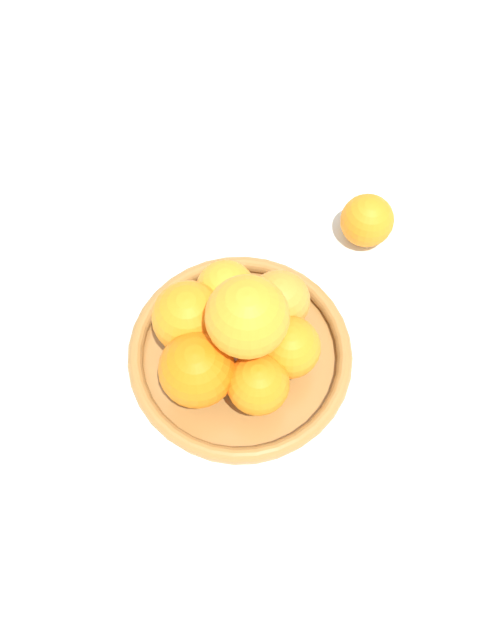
{
  "coord_description": "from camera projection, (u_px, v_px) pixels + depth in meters",
  "views": [
    {
      "loc": [
        0.13,
        -0.26,
        0.66
      ],
      "look_at": [
        0.0,
        0.0,
        0.1
      ],
      "focal_mm": 35.0,
      "sensor_mm": 36.0,
      "label": 1
    }
  ],
  "objects": [
    {
      "name": "ground_plane",
      "position": [
        240.0,
        360.0,
        0.72
      ],
      "size": [
        4.0,
        4.0,
        0.0
      ],
      "primitive_type": "plane",
      "color": "silver"
    },
    {
      "name": "fruit_bowl",
      "position": [
        240.0,
        355.0,
        0.71
      ],
      "size": [
        0.25,
        0.25,
        0.03
      ],
      "color": "#A57238",
      "rests_on": "ground_plane"
    },
    {
      "name": "orange_pile",
      "position": [
        234.0,
        332.0,
        0.65
      ],
      "size": [
        0.18,
        0.19,
        0.14
      ],
      "color": "orange",
      "rests_on": "fruit_bowl"
    },
    {
      "name": "stray_orange",
      "position": [
        367.0,
        221.0,
        0.77
      ],
      "size": [
        0.07,
        0.07,
        0.07
      ],
      "primitive_type": "sphere",
      "color": "orange",
      "rests_on": "ground_plane"
    },
    {
      "name": "napkin_folded",
      "position": [
        87.0,
        206.0,
        0.82
      ],
      "size": [
        0.17,
        0.17,
        0.01
      ],
      "primitive_type": "cube",
      "rotation": [
        0.0,
        0.0,
        0.4
      ],
      "color": "white",
      "rests_on": "ground_plane"
    }
  ]
}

